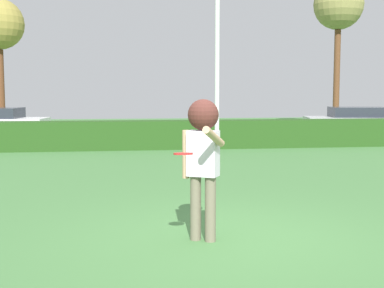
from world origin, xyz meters
TOP-DOWN VIEW (x-y plane):
  - ground_plane at (0.00, 0.00)m, footprint 60.00×60.00m
  - person at (-0.33, 0.00)m, footprint 0.51×0.84m
  - frisbee at (-0.65, -0.50)m, footprint 0.23×0.23m
  - lamppost at (1.24, 7.33)m, footprint 0.24×0.24m
  - hedge_row at (0.00, 10.94)m, footprint 25.79×0.90m
  - parked_car_silver at (8.34, 13.93)m, footprint 4.44×2.45m
  - willow_tree at (9.81, 19.62)m, footprint 2.51×2.51m

SIDE VIEW (x-z plane):
  - ground_plane at x=0.00m, z-range 0.00..0.00m
  - hedge_row at x=0.00m, z-range 0.00..0.93m
  - parked_car_silver at x=8.34m, z-range 0.06..1.31m
  - frisbee at x=-0.65m, z-range 1.17..1.21m
  - person at x=-0.33m, z-range 0.30..2.11m
  - lamppost at x=1.24m, z-range 0.32..7.33m
  - willow_tree at x=9.81m, z-range 2.38..9.89m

